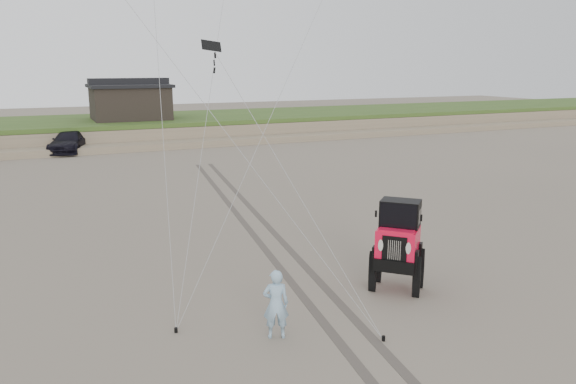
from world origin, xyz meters
The scene contains 9 objects.
ground centered at (0.00, 0.00, 0.00)m, with size 160.00×160.00×0.00m, color #6B6054.
dune_ridge centered at (0.00, 37.50, 0.82)m, with size 160.00×14.25×1.73m.
cabin centered at (2.00, 37.00, 3.24)m, with size 6.40×5.40×3.35m.
truck_c centered at (-3.20, 31.81, 0.75)m, with size 2.10×5.17×1.50m, color black.
jeep centered at (3.27, 1.02, 1.01)m, with size 2.33×5.41×2.01m, color red, non-canonical shape.
man centered at (-0.86, -0.16, 0.81)m, with size 0.59×0.39×1.63m, color #7F9BC4.
stake_main centered at (-2.89, 1.01, 0.06)m, with size 0.08×0.08×0.12m, color black.
stake_aux centered at (1.28, -1.33, 0.06)m, with size 0.08×0.08×0.12m, color black.
tire_tracks centered at (2.00, 8.00, 0.00)m, with size 5.22×29.74×0.01m.
Camera 1 is at (-5.49, -11.02, 6.08)m, focal length 35.00 mm.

